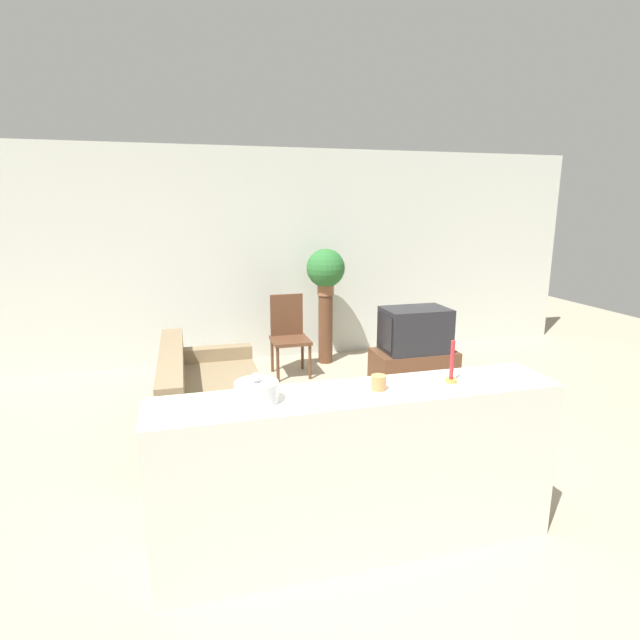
% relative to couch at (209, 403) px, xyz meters
% --- Properties ---
extents(ground_plane, '(14.00, 14.00, 0.00)m').
position_rel_couch_xyz_m(ground_plane, '(0.76, -1.31, -0.27)').
color(ground_plane, tan).
extents(wall_back, '(9.00, 0.06, 2.70)m').
position_rel_couch_xyz_m(wall_back, '(0.76, 2.12, 1.08)').
color(wall_back, silver).
rests_on(wall_back, ground_plane).
extents(couch, '(0.89, 1.78, 0.76)m').
position_rel_couch_xyz_m(couch, '(0.00, 0.00, 0.00)').
color(couch, '#847051').
rests_on(couch, ground_plane).
extents(tv_stand, '(0.91, 0.51, 0.41)m').
position_rel_couch_xyz_m(tv_stand, '(2.28, 0.59, -0.06)').
color(tv_stand, brown).
rests_on(tv_stand, ground_plane).
extents(television, '(0.72, 0.48, 0.48)m').
position_rel_couch_xyz_m(television, '(2.27, 0.59, 0.38)').
color(television, '#232328').
rests_on(television, tv_stand).
extents(wooden_chair, '(0.44, 0.44, 0.95)m').
position_rel_couch_xyz_m(wooden_chair, '(1.02, 1.38, 0.25)').
color(wooden_chair, brown).
rests_on(wooden_chair, ground_plane).
extents(plant_stand, '(0.18, 0.18, 0.89)m').
position_rel_couch_xyz_m(plant_stand, '(1.56, 1.68, 0.17)').
color(plant_stand, brown).
rests_on(plant_stand, ground_plane).
extents(potted_plant, '(0.48, 0.48, 0.58)m').
position_rel_couch_xyz_m(potted_plant, '(1.56, 1.68, 0.94)').
color(potted_plant, '#8E5B3D').
rests_on(potted_plant, plant_stand).
extents(foreground_counter, '(2.33, 0.44, 0.98)m').
position_rel_couch_xyz_m(foreground_counter, '(0.76, -1.83, 0.22)').
color(foreground_counter, silver).
rests_on(foreground_counter, ground_plane).
extents(decorative_bowl, '(0.23, 0.23, 0.16)m').
position_rel_couch_xyz_m(decorative_bowl, '(0.18, -1.83, 0.77)').
color(decorative_bowl, silver).
rests_on(decorative_bowl, foreground_counter).
extents(candle_jar, '(0.09, 0.09, 0.08)m').
position_rel_couch_xyz_m(candle_jar, '(0.87, -1.83, 0.76)').
color(candle_jar, '#C6844C').
rests_on(candle_jar, foreground_counter).
extents(candlestick, '(0.07, 0.07, 0.25)m').
position_rel_couch_xyz_m(candlestick, '(1.32, -1.83, 0.80)').
color(candlestick, '#B7933D').
rests_on(candlestick, foreground_counter).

